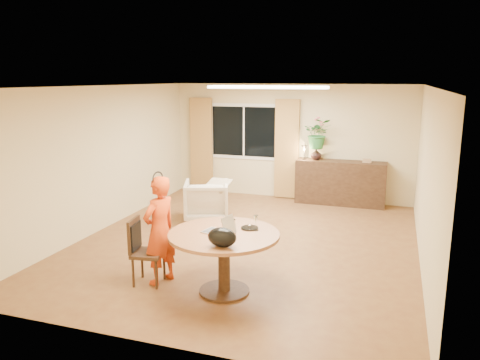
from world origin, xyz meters
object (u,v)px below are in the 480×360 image
Objects in this scene: dining_table at (224,246)px; dining_chair at (148,252)px; child at (160,230)px; sideboard at (340,183)px; armchair at (207,200)px.

dining_chair is (-1.06, -0.06, -0.18)m from dining_table.
child is (0.14, 0.09, 0.29)m from dining_chair.
armchair is at bearing -139.42° from sideboard.
dining_chair is at bearing -111.73° from sideboard.
dining_table is 1.08m from dining_chair.
dining_table is 0.93m from child.
dining_table is 1.57× the size of dining_chair.
sideboard is (1.97, 4.95, 0.03)m from dining_chair.
child is (-0.93, 0.03, 0.10)m from dining_table.
dining_table is 1.66× the size of armchair.
dining_chair reaches higher than armchair.
sideboard is (1.83, 4.85, -0.26)m from child.
dining_chair is at bearing 76.75° from armchair.
armchair is (-1.43, 2.88, -0.25)m from dining_table.
armchair is at bearing -151.83° from child.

